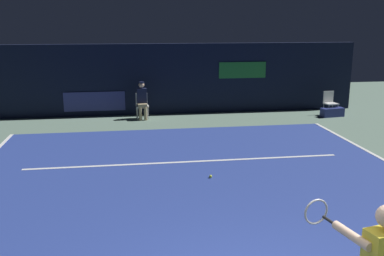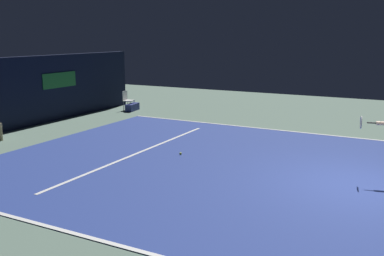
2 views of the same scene
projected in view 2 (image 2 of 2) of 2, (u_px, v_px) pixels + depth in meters
The scene contains 8 objects.
ground_plane at pixel (195, 162), 11.94m from camera, with size 29.59×29.59×0.00m, color slate.
court_surface at pixel (195, 161), 11.94m from camera, with size 9.96×10.56×0.01m, color navy.
line_sideline_left at pixel (256, 128), 16.20m from camera, with size 0.10×10.56×0.01m, color white.
line_sideline_right at pixel (65, 231), 7.67m from camera, with size 0.10×10.56×0.01m, color white.
line_service at pixel (139, 153), 12.78m from camera, with size 7.77×0.10×0.01m, color white.
courtside_chair_near at pixel (127, 99), 20.05m from camera, with size 0.49×0.47×0.88m.
tennis_ball at pixel (181, 154), 12.57m from camera, with size 0.07×0.07×0.07m, color #CCE033.
equipment_bag at pixel (132, 107), 19.98m from camera, with size 0.84×0.32×0.32m, color navy.
Camera 2 is at (-10.21, -0.99, 3.36)m, focal length 41.13 mm.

